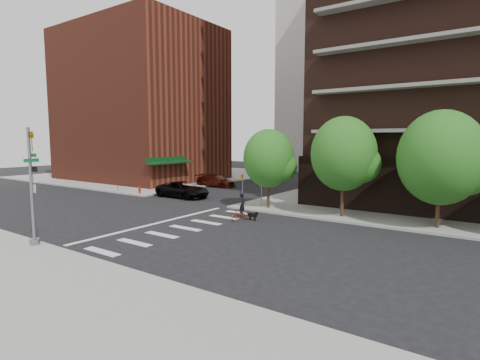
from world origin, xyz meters
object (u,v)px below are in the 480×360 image
(fire_hydrant, at_px, (140,189))
(parked_car_silver, at_px, (267,176))
(parked_car_maroon, at_px, (216,181))
(traffic_signal, at_px, (32,196))
(parked_car_black, at_px, (183,190))
(dog_walker, at_px, (242,205))
(scooter, at_px, (240,215))

(fire_hydrant, height_order, parked_car_silver, parked_car_silver)
(fire_hydrant, relative_size, parked_car_maroon, 0.15)
(traffic_signal, relative_size, parked_car_black, 1.10)
(parked_car_black, distance_m, dog_walker, 10.59)
(traffic_signal, relative_size, scooter, 3.77)
(traffic_signal, bearing_deg, fire_hydrant, 123.26)
(parked_car_black, relative_size, parked_car_silver, 1.30)
(traffic_signal, bearing_deg, parked_car_black, 107.76)
(traffic_signal, distance_m, dog_walker, 13.27)
(parked_car_black, distance_m, parked_car_maroon, 8.52)
(traffic_signal, xyz_separation_m, dog_walker, (4.47, 12.36, -1.82))
(fire_hydrant, bearing_deg, parked_car_silver, 75.55)
(parked_car_black, bearing_deg, parked_car_maroon, 16.98)
(parked_car_silver, xyz_separation_m, dog_walker, (10.01, -20.35, 0.19))
(fire_hydrant, height_order, dog_walker, dog_walker)
(fire_hydrant, xyz_separation_m, parked_car_maroon, (2.30, 9.36, 0.15))
(parked_car_silver, xyz_separation_m, scooter, (10.59, -21.45, -0.27))
(parked_car_maroon, bearing_deg, scooter, -141.15)
(parked_car_maroon, relative_size, parked_car_silver, 1.15)
(parked_car_black, height_order, dog_walker, dog_walker)
(parked_car_maroon, height_order, dog_walker, dog_walker)
(parked_car_silver, bearing_deg, scooter, -150.88)
(parked_car_black, relative_size, dog_walker, 3.11)
(parked_car_silver, relative_size, scooter, 2.62)
(dog_walker, bearing_deg, parked_car_black, 44.99)
(parked_car_silver, relative_size, dog_walker, 2.39)
(traffic_signal, xyz_separation_m, parked_car_black, (-5.28, 16.49, -1.94))
(parked_car_silver, bearing_deg, parked_car_maroon, 167.66)
(fire_hydrant, relative_size, scooter, 0.46)
(traffic_signal, height_order, parked_car_silver, traffic_signal)
(parked_car_black, bearing_deg, fire_hydrant, 104.46)
(fire_hydrant, height_order, parked_car_black, parked_car_black)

